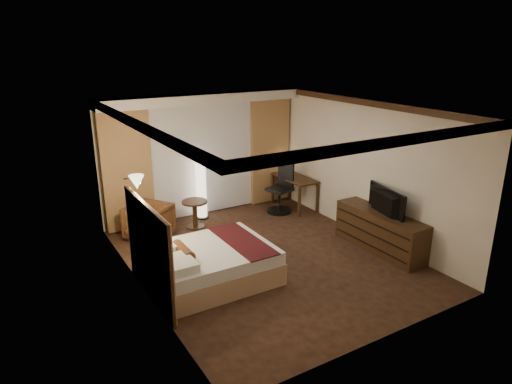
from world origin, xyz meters
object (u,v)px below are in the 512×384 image
side_table (195,214)px  desk (294,193)px  armchair (149,220)px  office_chair (279,187)px  television (382,197)px  dresser (380,231)px  bed (211,264)px  floor_lamp (201,187)px

side_table → desk: 2.48m
armchair → office_chair: office_chair is taller
television → dresser: bearing=-78.2°
side_table → dresser: 3.75m
office_chair → television: size_ratio=1.12×
bed → floor_lamp: bearing=68.5°
floor_lamp → television: size_ratio=1.34×
floor_lamp → television: (2.14, -3.19, 0.34)m
desk → bed: bearing=-146.4°
desk → television: bearing=-89.6°
armchair → office_chair: 3.04m
armchair → office_chair: bearing=54.9°
floor_lamp → dresser: bearing=-55.8°
armchair → television: size_ratio=0.74×
bed → armchair: (-0.33, 2.13, 0.10)m
office_chair → floor_lamp: bearing=145.3°
office_chair → television: bearing=-95.3°
floor_lamp → armchair: bearing=-160.0°
side_table → desk: bearing=-2.3°
armchair → desk: bearing=55.9°
armchair → floor_lamp: bearing=76.5°
desk → dresser: bearing=-88.9°
desk → side_table: bearing=177.7°
side_table → armchair: bearing=-176.0°
armchair → television: 4.47m
bed → office_chair: office_chair is taller
armchair → office_chair: (3.03, -0.08, 0.20)m
bed → side_table: size_ratio=3.34×
bed → office_chair: (2.70, 2.05, 0.30)m
armchair → dresser: (3.54, -2.70, -0.02)m
floor_lamp → dresser: 3.88m
desk → television: television is taller
bed → television: television is taller
bed → desk: 3.80m
armchair → television: television is taller
office_chair → dresser: office_chair is taller
side_table → television: 3.80m
desk → television: 2.75m
desk → floor_lamp: bearing=166.0°
desk → office_chair: bearing=-173.8°
armchair → side_table: size_ratio=1.33×
bed → dresser: (3.21, -0.57, 0.08)m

